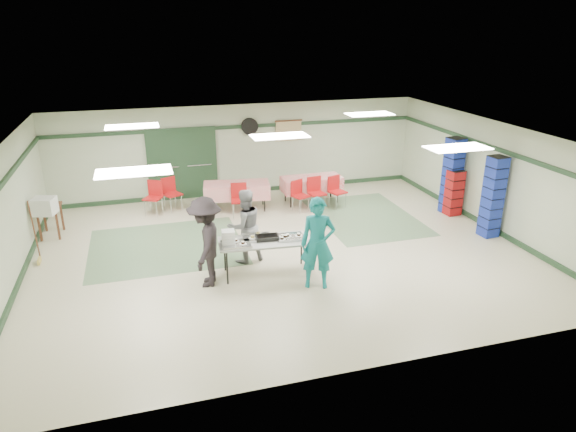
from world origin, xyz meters
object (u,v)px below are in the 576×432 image
object	(u,v)px
broom	(34,231)
chair_d	(239,196)
volunteer_grey	(245,226)
crate_stack_blue_b	(493,197)
crate_stack_red	(454,192)
volunteer_dark	(206,242)
dining_table_a	(312,183)
serving_table	(266,242)
crate_stack_blue_a	(452,176)
chair_c	(336,188)
volunteer_teal	(318,243)
chair_loose_a	(171,190)
chair_b	(299,192)
chair_loose_b	(154,194)
office_printer	(44,206)
chair_a	(315,190)
dining_table_b	(237,190)
printer_table	(49,212)

from	to	relation	value
broom	chair_d	bearing A→B (deg)	4.86
chair_d	volunteer_grey	bearing A→B (deg)	-89.68
crate_stack_blue_b	broom	distance (m)	10.49
volunteer_grey	crate_stack_red	xyz separation A→B (m)	(6.02, 1.30, -0.20)
volunteer_dark	dining_table_a	distance (m)	5.53
serving_table	chair_d	size ratio (longest dim) A/B	2.15
volunteer_grey	crate_stack_blue_a	distance (m)	6.19
volunteer_dark	chair_d	xyz separation A→B (m)	(1.36, 3.61, -0.35)
chair_c	volunteer_teal	bearing A→B (deg)	-134.21
volunteer_grey	chair_loose_a	bearing A→B (deg)	-85.15
chair_b	chair_loose_b	size ratio (longest dim) A/B	0.93
office_printer	chair_loose_a	bearing A→B (deg)	42.57
volunteer_dark	office_printer	size ratio (longest dim) A/B	3.69
chair_c	crate_stack_blue_a	xyz separation A→B (m)	(2.83, -1.33, 0.50)
chair_loose_b	volunteer_teal	bearing A→B (deg)	-31.21
serving_table	chair_loose_a	world-z (taller)	chair_loose_a
crate_stack_blue_a	broom	xyz separation A→B (m)	(-10.38, -0.25, -0.30)
dining_table_a	chair_a	distance (m)	0.57
dining_table_a	dining_table_b	world-z (taller)	same
crate_stack_red	broom	world-z (taller)	broom
chair_a	chair_b	distance (m)	0.49
chair_b	chair_c	xyz separation A→B (m)	(1.10, 0.01, 0.02)
crate_stack_blue_b	chair_a	bearing A→B (deg)	138.29
volunteer_dark	dining_table_b	world-z (taller)	volunteer_dark
chair_loose_a	volunteer_grey	bearing A→B (deg)	-97.35
chair_loose_a	broom	world-z (taller)	broom
chair_d	chair_a	bearing A→B (deg)	8.81
volunteer_grey	chair_c	world-z (taller)	volunteer_grey
chair_c	chair_loose_a	size ratio (longest dim) A/B	0.97
chair_loose_b	printer_table	world-z (taller)	chair_loose_b
crate_stack_red	printer_table	bearing A→B (deg)	171.91
crate_stack_red	dining_table_a	bearing A→B (deg)	148.66
dining_table_a	crate_stack_red	world-z (taller)	crate_stack_red
dining_table_b	chair_loose_b	distance (m)	2.24
chair_a	chair_d	distance (m)	2.17
dining_table_b	chair_c	xyz separation A→B (m)	(2.73, -0.57, -0.02)
serving_table	dining_table_b	bearing A→B (deg)	92.58
serving_table	printer_table	world-z (taller)	serving_table
chair_d	crate_stack_red	distance (m)	5.80
dining_table_a	chair_b	distance (m)	0.81
serving_table	chair_a	distance (m)	4.19
serving_table	chair_b	size ratio (longest dim) A/B	2.29
chair_c	chair_loose_a	xyz separation A→B (m)	(-4.50, 1.05, 0.02)
office_printer	chair_b	bearing A→B (deg)	19.30
serving_table	volunteer_teal	xyz separation A→B (m)	(0.85, -0.80, 0.21)
crate_stack_blue_b	broom	bearing A→B (deg)	171.91
volunteer_grey	crate_stack_blue_b	xyz separation A→B (m)	(6.02, -0.28, 0.18)
volunteer_teal	chair_b	world-z (taller)	volunteer_teal
volunteer_dark	broom	distance (m)	3.97
chair_d	dining_table_a	bearing A→B (deg)	22.84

